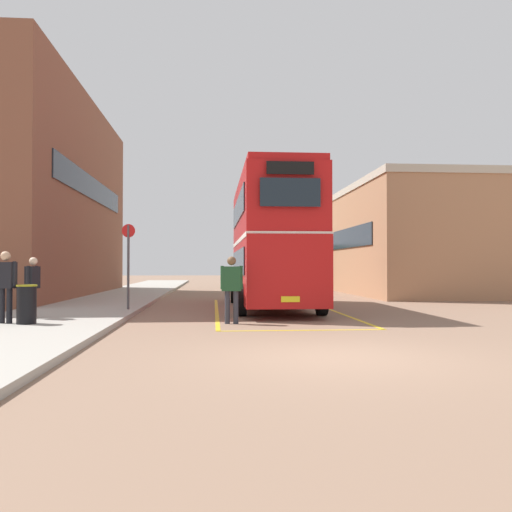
{
  "coord_description": "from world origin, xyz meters",
  "views": [
    {
      "loc": [
        -2.07,
        -9.09,
        1.54
      ],
      "look_at": [
        -0.35,
        12.54,
        1.96
      ],
      "focal_mm": 37.9,
      "sensor_mm": 36.0,
      "label": 1
    }
  ],
  "objects_px": {
    "pedestrian_boarding": "(232,284)",
    "double_decker_bus": "(271,240)",
    "pedestrian_waiting_far": "(6,281)",
    "litter_bin": "(27,304)",
    "bus_stop_sign": "(128,258)",
    "single_deck_bus": "(292,265)",
    "pedestrian_waiting_near": "(32,283)"
  },
  "relations": [
    {
      "from": "single_deck_bus",
      "to": "bus_stop_sign",
      "type": "bearing_deg",
      "value": -111.39
    },
    {
      "from": "pedestrian_waiting_far",
      "to": "bus_stop_sign",
      "type": "xyz_separation_m",
      "value": [
        2.32,
        4.21,
        0.63
      ]
    },
    {
      "from": "pedestrian_waiting_far",
      "to": "litter_bin",
      "type": "relative_size",
      "value": 1.86
    },
    {
      "from": "single_deck_bus",
      "to": "pedestrian_waiting_near",
      "type": "height_order",
      "value": "single_deck_bus"
    },
    {
      "from": "pedestrian_waiting_far",
      "to": "pedestrian_boarding",
      "type": "bearing_deg",
      "value": 7.92
    },
    {
      "from": "pedestrian_boarding",
      "to": "pedestrian_waiting_near",
      "type": "bearing_deg",
      "value": 173.93
    },
    {
      "from": "pedestrian_boarding",
      "to": "litter_bin",
      "type": "xyz_separation_m",
      "value": [
        -5.03,
        -0.93,
        -0.44
      ]
    },
    {
      "from": "litter_bin",
      "to": "bus_stop_sign",
      "type": "bearing_deg",
      "value": 67.98
    },
    {
      "from": "pedestrian_boarding",
      "to": "litter_bin",
      "type": "distance_m",
      "value": 5.13
    },
    {
      "from": "pedestrian_boarding",
      "to": "pedestrian_waiting_far",
      "type": "xyz_separation_m",
      "value": [
        -5.58,
        -0.78,
        0.12
      ]
    },
    {
      "from": "pedestrian_waiting_far",
      "to": "litter_bin",
      "type": "bearing_deg",
      "value": -15.82
    },
    {
      "from": "double_decker_bus",
      "to": "pedestrian_boarding",
      "type": "relative_size",
      "value": 5.46
    },
    {
      "from": "pedestrian_waiting_near",
      "to": "single_deck_bus",
      "type": "bearing_deg",
      "value": 66.66
    },
    {
      "from": "pedestrian_boarding",
      "to": "pedestrian_waiting_far",
      "type": "relative_size",
      "value": 1.02
    },
    {
      "from": "double_decker_bus",
      "to": "single_deck_bus",
      "type": "distance_m",
      "value": 20.64
    },
    {
      "from": "pedestrian_waiting_far",
      "to": "litter_bin",
      "type": "height_order",
      "value": "pedestrian_waiting_far"
    },
    {
      "from": "pedestrian_boarding",
      "to": "double_decker_bus",
      "type": "bearing_deg",
      "value": 72.54
    },
    {
      "from": "single_deck_bus",
      "to": "litter_bin",
      "type": "height_order",
      "value": "single_deck_bus"
    },
    {
      "from": "pedestrian_boarding",
      "to": "bus_stop_sign",
      "type": "height_order",
      "value": "bus_stop_sign"
    },
    {
      "from": "single_deck_bus",
      "to": "bus_stop_sign",
      "type": "height_order",
      "value": "single_deck_bus"
    },
    {
      "from": "litter_bin",
      "to": "pedestrian_boarding",
      "type": "bearing_deg",
      "value": 10.5
    },
    {
      "from": "single_deck_bus",
      "to": "pedestrian_boarding",
      "type": "xyz_separation_m",
      "value": [
        -5.38,
        -25.51,
        -0.58
      ]
    },
    {
      "from": "single_deck_bus",
      "to": "pedestrian_waiting_far",
      "type": "xyz_separation_m",
      "value": [
        -10.96,
        -26.29,
        -0.46
      ]
    },
    {
      "from": "pedestrian_waiting_near",
      "to": "litter_bin",
      "type": "relative_size",
      "value": 1.73
    },
    {
      "from": "pedestrian_waiting_far",
      "to": "double_decker_bus",
      "type": "bearing_deg",
      "value": 39.74
    },
    {
      "from": "pedestrian_waiting_far",
      "to": "bus_stop_sign",
      "type": "relative_size",
      "value": 0.64
    },
    {
      "from": "pedestrian_boarding",
      "to": "bus_stop_sign",
      "type": "bearing_deg",
      "value": 133.55
    },
    {
      "from": "litter_bin",
      "to": "bus_stop_sign",
      "type": "xyz_separation_m",
      "value": [
        1.76,
        4.36,
        1.19
      ]
    },
    {
      "from": "double_decker_bus",
      "to": "single_deck_bus",
      "type": "xyz_separation_m",
      "value": [
        3.74,
        20.28,
        -0.87
      ]
    },
    {
      "from": "pedestrian_boarding",
      "to": "pedestrian_waiting_near",
      "type": "xyz_separation_m",
      "value": [
        -5.38,
        0.57,
        0.03
      ]
    },
    {
      "from": "double_decker_bus",
      "to": "bus_stop_sign",
      "type": "bearing_deg",
      "value": -159.87
    },
    {
      "from": "single_deck_bus",
      "to": "pedestrian_boarding",
      "type": "distance_m",
      "value": 26.08
    }
  ]
}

